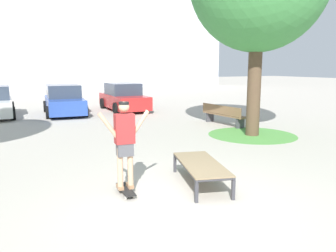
{
  "coord_description": "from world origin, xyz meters",
  "views": [
    {
      "loc": [
        -2.88,
        -5.05,
        2.43
      ],
      "look_at": [
        0.8,
        2.2,
        1.0
      ],
      "focal_mm": 36.45,
      "sensor_mm": 36.0,
      "label": 1
    }
  ],
  "objects_px": {
    "car_red": "(124,98)",
    "park_bench": "(223,114)",
    "car_blue": "(64,101)",
    "skateboard": "(126,190)",
    "skate_box": "(201,165)",
    "skater": "(125,139)"
  },
  "relations": [
    {
      "from": "car_red",
      "to": "skater",
      "type": "bearing_deg",
      "value": -109.48
    },
    {
      "from": "skateboard",
      "to": "skater",
      "type": "relative_size",
      "value": 0.48
    },
    {
      "from": "skate_box",
      "to": "car_red",
      "type": "xyz_separation_m",
      "value": [
        2.69,
        12.26,
        0.28
      ]
    },
    {
      "from": "skate_box",
      "to": "skateboard",
      "type": "height_order",
      "value": "skate_box"
    },
    {
      "from": "skate_box",
      "to": "skateboard",
      "type": "relative_size",
      "value": 2.5
    },
    {
      "from": "skateboard",
      "to": "car_red",
      "type": "bearing_deg",
      "value": 70.52
    },
    {
      "from": "skater",
      "to": "car_blue",
      "type": "distance_m",
      "value": 11.91
    },
    {
      "from": "skateboard",
      "to": "car_blue",
      "type": "distance_m",
      "value": 11.92
    },
    {
      "from": "skater",
      "to": "skateboard",
      "type": "bearing_deg",
      "value": -94.6
    },
    {
      "from": "skate_box",
      "to": "park_bench",
      "type": "xyz_separation_m",
      "value": [
        4.76,
        5.75,
        0.03
      ]
    },
    {
      "from": "skater",
      "to": "park_bench",
      "type": "relative_size",
      "value": 0.7
    },
    {
      "from": "skateboard",
      "to": "car_red",
      "type": "distance_m",
      "value": 12.78
    },
    {
      "from": "skate_box",
      "to": "park_bench",
      "type": "relative_size",
      "value": 0.84
    },
    {
      "from": "skater",
      "to": "park_bench",
      "type": "height_order",
      "value": "skater"
    },
    {
      "from": "skateboard",
      "to": "skater",
      "type": "xyz_separation_m",
      "value": [
        0.0,
        0.0,
        0.99
      ]
    },
    {
      "from": "car_blue",
      "to": "park_bench",
      "type": "xyz_separation_m",
      "value": [
        5.32,
        -6.33,
        -0.24
      ]
    },
    {
      "from": "skateboard",
      "to": "car_blue",
      "type": "height_order",
      "value": "car_blue"
    },
    {
      "from": "car_blue",
      "to": "park_bench",
      "type": "bearing_deg",
      "value": -49.92
    },
    {
      "from": "skateboard",
      "to": "car_red",
      "type": "xyz_separation_m",
      "value": [
        4.26,
        12.04,
        0.61
      ]
    },
    {
      "from": "car_red",
      "to": "park_bench",
      "type": "height_order",
      "value": "car_red"
    },
    {
      "from": "car_red",
      "to": "park_bench",
      "type": "bearing_deg",
      "value": -72.36
    },
    {
      "from": "skate_box",
      "to": "car_red",
      "type": "height_order",
      "value": "car_red"
    }
  ]
}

